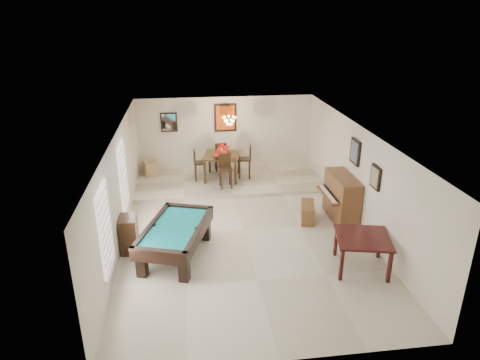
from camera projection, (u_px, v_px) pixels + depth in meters
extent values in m
cube|color=beige|center=(243.00, 230.00, 11.09)|extent=(6.00, 9.00, 0.02)
cube|color=silver|center=(225.00, 134.00, 14.74)|extent=(6.00, 0.04, 2.60)
cube|color=silver|center=(283.00, 295.00, 6.46)|extent=(6.00, 0.04, 2.60)
cube|color=silver|center=(119.00, 189.00, 10.24)|extent=(0.04, 9.00, 2.60)
cube|color=silver|center=(359.00, 178.00, 10.96)|extent=(0.04, 9.00, 2.60)
cube|color=white|center=(243.00, 133.00, 10.12)|extent=(6.00, 9.00, 0.04)
cube|color=beige|center=(230.00, 181.00, 14.05)|extent=(6.00, 2.50, 0.12)
cube|color=white|center=(105.00, 229.00, 8.18)|extent=(0.06, 1.00, 1.70)
cube|color=white|center=(123.00, 176.00, 10.76)|extent=(0.06, 1.00, 1.70)
cube|color=brown|center=(307.00, 212.00, 11.50)|extent=(0.52, 0.90, 0.47)
cube|color=black|center=(129.00, 234.00, 9.97)|extent=(0.39, 0.58, 0.87)
cube|color=tan|center=(151.00, 168.00, 14.35)|extent=(0.54, 0.61, 0.47)
cube|color=#D84C14|center=(225.00, 118.00, 14.48)|extent=(0.75, 0.06, 0.95)
cube|color=white|center=(169.00, 122.00, 14.29)|extent=(0.55, 0.06, 0.65)
cube|color=slate|center=(355.00, 152.00, 11.01)|extent=(0.06, 0.55, 0.65)
cube|color=gray|center=(376.00, 177.00, 9.88)|extent=(0.06, 0.45, 0.55)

